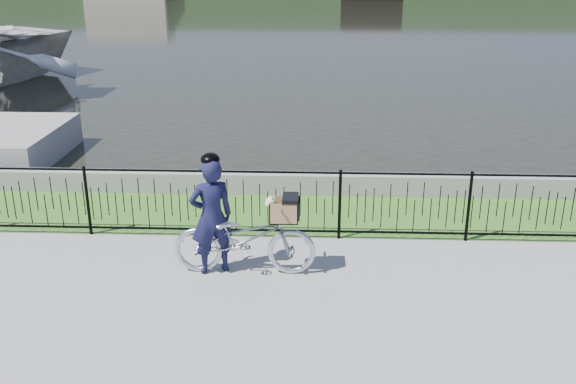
{
  "coord_description": "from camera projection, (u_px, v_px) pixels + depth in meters",
  "views": [
    {
      "loc": [
        0.58,
        -7.74,
        4.27
      ],
      "look_at": [
        0.22,
        1.0,
        1.0
      ],
      "focal_mm": 40.0,
      "sensor_mm": 36.0,
      "label": 1
    }
  ],
  "objects": [
    {
      "name": "cyclist",
      "position": [
        211.0,
        215.0,
        8.88
      ],
      "size": [
        0.72,
        0.6,
        1.75
      ],
      "color": "#131435",
      "rests_on": "ground"
    },
    {
      "name": "water",
      "position": [
        306.0,
        27.0,
        39.65
      ],
      "size": [
        120.0,
        120.0,
        0.0
      ],
      "primitive_type": "plane",
      "color": "black",
      "rests_on": "ground"
    },
    {
      "name": "bicycle_rig",
      "position": [
        245.0,
        238.0,
        8.96
      ],
      "size": [
        1.99,
        0.69,
        1.18
      ],
      "color": "silver",
      "rests_on": "ground"
    },
    {
      "name": "grass_strip",
      "position": [
        280.0,
        213.0,
        11.19
      ],
      "size": [
        60.0,
        2.0,
        0.01
      ],
      "primitive_type": "cube",
      "color": "#3B7023",
      "rests_on": "ground"
    },
    {
      "name": "quay_wall",
      "position": [
        282.0,
        183.0,
        12.06
      ],
      "size": [
        60.0,
        0.3,
        0.4
      ],
      "primitive_type": "cube",
      "color": "gray",
      "rests_on": "ground"
    },
    {
      "name": "fence",
      "position": [
        276.0,
        204.0,
        10.06
      ],
      "size": [
        14.0,
        0.06,
        1.15
      ],
      "primitive_type": null,
      "color": "black",
      "rests_on": "ground"
    },
    {
      "name": "ground",
      "position": [
        269.0,
        286.0,
        8.76
      ],
      "size": [
        120.0,
        120.0,
        0.0
      ],
      "primitive_type": "plane",
      "color": "gray",
      "rests_on": "ground"
    }
  ]
}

